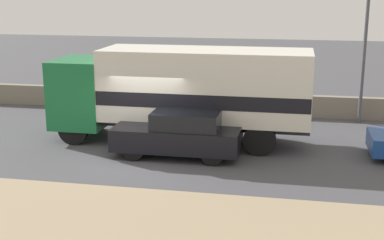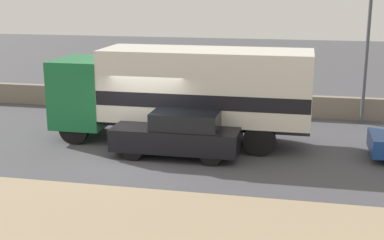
{
  "view_description": "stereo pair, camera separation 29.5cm",
  "coord_description": "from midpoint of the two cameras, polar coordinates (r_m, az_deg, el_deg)",
  "views": [
    {
      "loc": [
        4.77,
        -15.98,
        5.41
      ],
      "look_at": [
        1.44,
        1.09,
        1.01
      ],
      "focal_mm": 50.0,
      "sensor_mm": 36.0,
      "label": 1
    },
    {
      "loc": [
        5.06,
        -15.92,
        5.41
      ],
      "look_at": [
        1.44,
        1.09,
        1.01
      ],
      "focal_mm": 50.0,
      "sensor_mm": 36.0,
      "label": 2
    }
  ],
  "objects": [
    {
      "name": "ground_plane",
      "position": [
        17.54,
        -5.81,
        -3.85
      ],
      "size": [
        80.0,
        80.0,
        0.0
      ],
      "primitive_type": "plane",
      "color": "#47474C"
    },
    {
      "name": "dirt_shoulder_foreground",
      "position": [
        12.64,
        -13.28,
        -11.45
      ],
      "size": [
        60.0,
        5.53,
        0.04
      ],
      "color": "#9E896B",
      "rests_on": "ground_plane"
    },
    {
      "name": "stone_wall_backdrop",
      "position": [
        23.55,
        -1.27,
        2.04
      ],
      "size": [
        60.0,
        0.35,
        0.91
      ],
      "color": "gray",
      "rests_on": "ground_plane"
    },
    {
      "name": "car_hatchback",
      "position": [
        17.32,
        -1.77,
        -1.38
      ],
      "size": [
        4.1,
        1.85,
        1.52
      ],
      "rotation": [
        0.0,
        0.0,
        3.14
      ],
      "color": "black",
      "rests_on": "ground_plane"
    },
    {
      "name": "box_truck",
      "position": [
        18.57,
        -1.35,
        3.23
      ],
      "size": [
        8.98,
        2.44,
        3.3
      ],
      "rotation": [
        0.0,
        0.0,
        3.14
      ],
      "color": "#196B38",
      "rests_on": "ground_plane"
    },
    {
      "name": "street_lamp",
      "position": [
        22.08,
        17.66,
        8.59
      ],
      "size": [
        0.56,
        0.28,
        5.95
      ],
      "color": "#4C4C51",
      "rests_on": "ground_plane"
    }
  ]
}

